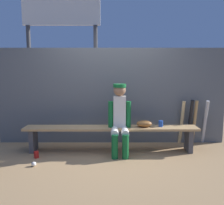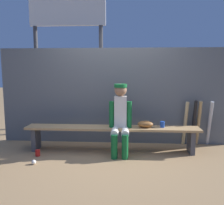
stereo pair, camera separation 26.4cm
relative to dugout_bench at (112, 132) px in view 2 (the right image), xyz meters
The scene contains 13 objects.
ground_plane 0.37m from the dugout_bench, ahead, with size 30.00×30.00×0.00m, color #9E7A51.
chainlink_fence 0.80m from the dugout_bench, 90.00° to the left, with size 4.60×0.03×1.92m, color #595E63.
dugout_bench is the anchor object (origin of this frame).
player_seated 0.35m from the dugout_bench, 34.61° to the right, with size 0.41×0.55×1.24m.
baseball_glove 0.62m from the dugout_bench, ahead, with size 0.28×0.20×0.12m, color brown.
bat_wood_natural 1.49m from the dugout_bench, 17.76° to the left, with size 0.06×0.06×0.88m, color tan.
bat_aluminum_black 1.63m from the dugout_bench, 14.95° to the left, with size 0.06×0.06×0.92m, color black.
bat_wood_tan 1.74m from the dugout_bench, 15.21° to the left, with size 0.06×0.06×0.90m, color tan.
bat_aluminum_silver 1.94m from the dugout_bench, 13.40° to the left, with size 0.06×0.06×0.91m, color #B7B7BC.
baseball 1.43m from the dugout_bench, 149.42° to the right, with size 0.07×0.07×0.07m, color white.
cup_on_ground 1.36m from the dugout_bench, 165.00° to the right, with size 0.08×0.08×0.11m, color red.
cup_on_bench 0.92m from the dugout_bench, ahead, with size 0.08×0.08×0.11m, color #1E47AD.
scoreboard 3.03m from the dugout_bench, 123.96° to the left, with size 2.14×0.27×3.72m.
Camera 2 is at (0.28, -4.28, 1.50)m, focal length 38.63 mm.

